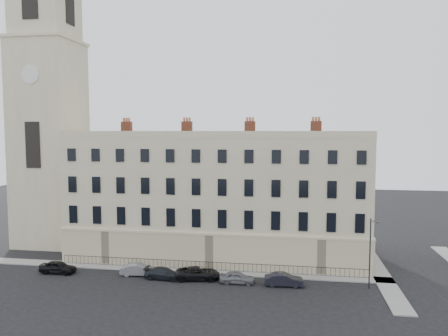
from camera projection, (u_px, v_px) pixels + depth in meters
The scene contains 13 objects.
ground at pixel (257, 291), 43.15m from camera, with size 160.00×160.00×0.00m, color black.
terrace at pixel (218, 197), 55.21m from camera, with size 36.22×12.22×17.00m.
church_tower at pixel (49, 110), 60.00m from camera, with size 8.00×8.13×44.00m.
pavement_terrace at pixel (173, 270), 49.62m from camera, with size 48.00×2.00×0.12m, color gray.
pavement_east_return at pixel (379, 271), 48.99m from camera, with size 2.00×24.00×0.12m, color gray.
railings at pixel (208, 266), 49.35m from camera, with size 35.00×0.04×0.96m.
car_a at pixel (58, 267), 48.54m from camera, with size 1.62×4.03×1.37m, color black.
car_b at pixel (139, 270), 47.79m from camera, with size 1.37×3.92×1.29m, color gray.
car_c at pixel (164, 273), 46.64m from camera, with size 1.70×4.18×1.21m, color black.
car_d at pixel (198, 273), 46.50m from camera, with size 2.21×4.79×1.33m, color black.
car_e at pixel (237, 277), 45.28m from camera, with size 1.47×3.65×1.24m, color slate.
car_f at pixel (284, 280), 44.52m from camera, with size 1.40×4.01×1.32m, color black.
streetlamp at pixel (371, 250), 43.40m from camera, with size 0.68×1.48×7.16m.
Camera 1 is at (3.28, -41.96, 15.82)m, focal length 35.00 mm.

